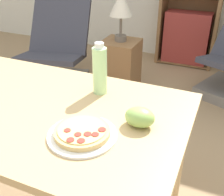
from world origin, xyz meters
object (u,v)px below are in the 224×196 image
object	(u,v)px
pizza_on_plate	(82,133)
drink_bottle	(100,70)
grape_bunch	(139,117)
lounge_chair_near	(58,60)
side_table	(120,67)
table_lamp	(121,6)

from	to	relation	value
pizza_on_plate	drink_bottle	world-z (taller)	drink_bottle
grape_bunch	lounge_chair_near	world-z (taller)	lounge_chair_near
pizza_on_plate	side_table	xyz separation A→B (m)	(-0.51, 1.66, -0.47)
drink_bottle	table_lamp	bearing A→B (deg)	107.61
side_table	table_lamp	world-z (taller)	table_lamp
pizza_on_plate	table_lamp	size ratio (longest dim) A/B	0.58
pizza_on_plate	grape_bunch	bearing A→B (deg)	41.67
drink_bottle	lounge_chair_near	bearing A→B (deg)	131.81
grape_bunch	drink_bottle	bearing A→B (deg)	143.90
pizza_on_plate	side_table	world-z (taller)	pizza_on_plate
side_table	table_lamp	xyz separation A→B (m)	(0.00, -0.00, 0.59)
pizza_on_plate	lounge_chair_near	world-z (taller)	lounge_chair_near
side_table	pizza_on_plate	bearing A→B (deg)	-73.04
pizza_on_plate	lounge_chair_near	size ratio (longest dim) A/B	0.30
side_table	table_lamp	bearing A→B (deg)	-90.00
pizza_on_plate	side_table	size ratio (longest dim) A/B	0.50
pizza_on_plate	table_lamp	distance (m)	1.74
pizza_on_plate	grape_bunch	size ratio (longest dim) A/B	2.20
lounge_chair_near	table_lamp	distance (m)	0.87
table_lamp	grape_bunch	bearing A→B (deg)	-65.77
side_table	table_lamp	distance (m)	0.59
lounge_chair_near	side_table	xyz separation A→B (m)	(0.64, 0.13, -0.02)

